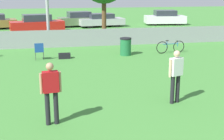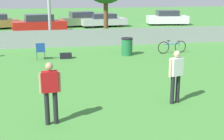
{
  "view_description": "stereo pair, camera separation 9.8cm",
  "coord_description": "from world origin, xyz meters",
  "px_view_note": "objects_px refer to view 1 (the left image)",
  "views": [
    {
      "loc": [
        -2.77,
        -1.61,
        3.55
      ],
      "look_at": [
        -0.84,
        7.82,
        1.05
      ],
      "focal_mm": 50.0,
      "sensor_mm": 36.0,
      "label": 1
    },
    {
      "loc": [
        -2.68,
        -1.63,
        3.55
      ],
      "look_at": [
        -0.84,
        7.82,
        1.05
      ],
      "focal_mm": 50.0,
      "sensor_mm": 36.0,
      "label": 2
    }
  ],
  "objects_px": {
    "parked_car_red": "(37,24)",
    "parked_car_olive": "(79,19)",
    "parked_car_white": "(165,18)",
    "trash_bin": "(126,46)",
    "bicycle_sideline": "(171,47)",
    "player_receiver_white": "(176,73)",
    "parked_car_silver": "(101,20)",
    "player_defender_red": "(51,89)",
    "folding_chair_sideline": "(39,50)",
    "gear_bag_sideline": "(64,56)"
  },
  "relations": [
    {
      "from": "parked_car_red",
      "to": "parked_car_olive",
      "type": "height_order",
      "value": "parked_car_red"
    },
    {
      "from": "parked_car_white",
      "to": "parked_car_red",
      "type": "bearing_deg",
      "value": -158.26
    },
    {
      "from": "trash_bin",
      "to": "parked_car_white",
      "type": "bearing_deg",
      "value": 61.4
    },
    {
      "from": "bicycle_sideline",
      "to": "parked_car_red",
      "type": "distance_m",
      "value": 13.22
    },
    {
      "from": "player_receiver_white",
      "to": "parked_car_white",
      "type": "bearing_deg",
      "value": 49.05
    },
    {
      "from": "player_receiver_white",
      "to": "trash_bin",
      "type": "relative_size",
      "value": 1.77
    },
    {
      "from": "trash_bin",
      "to": "parked_car_red",
      "type": "distance_m",
      "value": 11.93
    },
    {
      "from": "bicycle_sideline",
      "to": "trash_bin",
      "type": "distance_m",
      "value": 2.67
    },
    {
      "from": "parked_car_red",
      "to": "parked_car_white",
      "type": "distance_m",
      "value": 13.09
    },
    {
      "from": "bicycle_sideline",
      "to": "parked_car_olive",
      "type": "bearing_deg",
      "value": 101.0
    },
    {
      "from": "player_receiver_white",
      "to": "parked_car_olive",
      "type": "distance_m",
      "value": 21.85
    },
    {
      "from": "parked_car_olive",
      "to": "parked_car_silver",
      "type": "relative_size",
      "value": 0.94
    },
    {
      "from": "parked_car_olive",
      "to": "parked_car_white",
      "type": "height_order",
      "value": "parked_car_white"
    },
    {
      "from": "player_defender_red",
      "to": "folding_chair_sideline",
      "type": "relative_size",
      "value": 1.92
    },
    {
      "from": "trash_bin",
      "to": "parked_car_red",
      "type": "bearing_deg",
      "value": 115.0
    },
    {
      "from": "player_receiver_white",
      "to": "parked_car_olive",
      "type": "height_order",
      "value": "player_receiver_white"
    },
    {
      "from": "trash_bin",
      "to": "parked_car_olive",
      "type": "relative_size",
      "value": 0.23
    },
    {
      "from": "parked_car_silver",
      "to": "player_defender_red",
      "type": "bearing_deg",
      "value": -110.32
    },
    {
      "from": "gear_bag_sideline",
      "to": "parked_car_silver",
      "type": "xyz_separation_m",
      "value": [
        4.3,
        13.74,
        0.5
      ]
    },
    {
      "from": "gear_bag_sideline",
      "to": "parked_car_olive",
      "type": "xyz_separation_m",
      "value": [
        2.23,
        14.43,
        0.55
      ]
    },
    {
      "from": "bicycle_sideline",
      "to": "parked_car_silver",
      "type": "xyz_separation_m",
      "value": [
        -1.73,
        13.49,
        0.28
      ]
    },
    {
      "from": "bicycle_sideline",
      "to": "parked_car_red",
      "type": "relative_size",
      "value": 0.37
    },
    {
      "from": "player_defender_red",
      "to": "trash_bin",
      "type": "distance_m",
      "value": 9.44
    },
    {
      "from": "folding_chair_sideline",
      "to": "trash_bin",
      "type": "xyz_separation_m",
      "value": [
        4.65,
        0.27,
        -0.02
      ]
    },
    {
      "from": "parked_car_olive",
      "to": "parked_car_silver",
      "type": "bearing_deg",
      "value": -28.13
    },
    {
      "from": "parked_car_silver",
      "to": "parked_car_white",
      "type": "xyz_separation_m",
      "value": [
        6.72,
        0.47,
        0.06
      ]
    },
    {
      "from": "folding_chair_sideline",
      "to": "trash_bin",
      "type": "bearing_deg",
      "value": -179.05
    },
    {
      "from": "gear_bag_sideline",
      "to": "parked_car_silver",
      "type": "distance_m",
      "value": 14.41
    },
    {
      "from": "folding_chair_sideline",
      "to": "gear_bag_sideline",
      "type": "bearing_deg",
      "value": -178.59
    },
    {
      "from": "gear_bag_sideline",
      "to": "parked_car_olive",
      "type": "distance_m",
      "value": 14.61
    },
    {
      "from": "player_defender_red",
      "to": "folding_chair_sideline",
      "type": "bearing_deg",
      "value": 86.14
    },
    {
      "from": "trash_bin",
      "to": "parked_car_red",
      "type": "height_order",
      "value": "parked_car_red"
    },
    {
      "from": "trash_bin",
      "to": "parked_car_silver",
      "type": "relative_size",
      "value": 0.21
    },
    {
      "from": "bicycle_sideline",
      "to": "parked_car_red",
      "type": "bearing_deg",
      "value": 121.66
    },
    {
      "from": "bicycle_sideline",
      "to": "parked_car_silver",
      "type": "bearing_deg",
      "value": 93.33
    },
    {
      "from": "player_receiver_white",
      "to": "parked_car_silver",
      "type": "height_order",
      "value": "player_receiver_white"
    },
    {
      "from": "player_receiver_white",
      "to": "parked_car_red",
      "type": "distance_m",
      "value": 19.0
    },
    {
      "from": "player_receiver_white",
      "to": "bicycle_sideline",
      "type": "distance_m",
      "value": 8.21
    },
    {
      "from": "trash_bin",
      "to": "parked_car_silver",
      "type": "distance_m",
      "value": 13.59
    },
    {
      "from": "player_defender_red",
      "to": "parked_car_red",
      "type": "xyz_separation_m",
      "value": [
        -0.89,
        19.27,
        -0.29
      ]
    },
    {
      "from": "player_defender_red",
      "to": "folding_chair_sideline",
      "type": "height_order",
      "value": "player_defender_red"
    },
    {
      "from": "player_defender_red",
      "to": "bicycle_sideline",
      "type": "bearing_deg",
      "value": 44.06
    },
    {
      "from": "player_receiver_white",
      "to": "bicycle_sideline",
      "type": "height_order",
      "value": "player_receiver_white"
    },
    {
      "from": "bicycle_sideline",
      "to": "parked_car_silver",
      "type": "relative_size",
      "value": 0.38
    },
    {
      "from": "trash_bin",
      "to": "bicycle_sideline",
      "type": "bearing_deg",
      "value": 1.53
    },
    {
      "from": "gear_bag_sideline",
      "to": "parked_car_red",
      "type": "height_order",
      "value": "parked_car_red"
    },
    {
      "from": "parked_car_red",
      "to": "parked_car_olive",
      "type": "xyz_separation_m",
      "value": [
        3.9,
        3.44,
        -0.02
      ]
    },
    {
      "from": "player_defender_red",
      "to": "gear_bag_sideline",
      "type": "height_order",
      "value": "player_defender_red"
    },
    {
      "from": "bicycle_sideline",
      "to": "player_receiver_white",
      "type": "bearing_deg",
      "value": -114.93
    },
    {
      "from": "player_defender_red",
      "to": "trash_bin",
      "type": "xyz_separation_m",
      "value": [
        4.15,
        8.46,
        -0.51
      ]
    }
  ]
}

